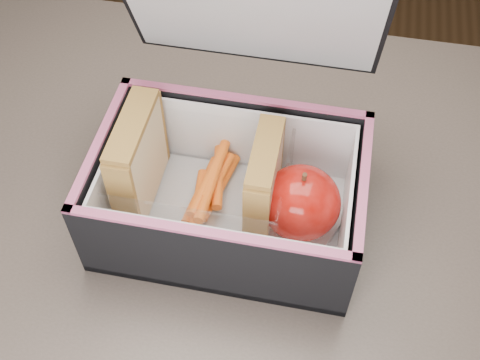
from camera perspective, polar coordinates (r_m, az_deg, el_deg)
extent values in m
cube|color=brown|center=(0.67, -0.45, -7.15)|extent=(1.20, 0.80, 0.03)
cube|color=#382D26|center=(1.33, -21.03, 1.73)|extent=(0.05, 0.05, 0.72)
cube|color=black|center=(0.63, 1.21, 15.33)|extent=(0.27, 0.08, 0.16)
cube|color=#DEBA8A|center=(0.65, -10.31, 1.90)|extent=(0.01, 0.10, 0.11)
cube|color=#BB525D|center=(0.65, -9.54, 1.55)|extent=(0.01, 0.10, 0.10)
cube|color=#DEBA8A|center=(0.65, -8.86, 1.68)|extent=(0.01, 0.10, 0.11)
cube|color=olive|center=(0.61, -10.28, 5.16)|extent=(0.03, 0.10, 0.01)
cube|color=#DEBA8A|center=(0.63, 1.56, -0.20)|extent=(0.01, 0.09, 0.10)
cube|color=#BB525D|center=(0.63, 2.26, -0.53)|extent=(0.01, 0.09, 0.09)
cube|color=#DEBA8A|center=(0.63, 2.98, -0.42)|extent=(0.01, 0.09, 0.10)
cube|color=olive|center=(0.59, 2.42, 2.73)|extent=(0.03, 0.09, 0.01)
cylinder|color=#FD5218|center=(0.67, -4.03, -2.42)|extent=(0.02, 0.10, 0.01)
cylinder|color=#FD5218|center=(0.67, -2.50, -0.57)|extent=(0.03, 0.09, 0.01)
cylinder|color=#FD5218|center=(0.65, -2.84, -0.55)|extent=(0.02, 0.09, 0.01)
cylinder|color=#FD5218|center=(0.68, -1.95, -0.66)|extent=(0.03, 0.09, 0.01)
cylinder|color=#FD5218|center=(0.68, -2.06, 0.62)|extent=(0.03, 0.10, 0.01)
cylinder|color=#FD5218|center=(0.67, -2.27, 1.36)|extent=(0.02, 0.10, 0.01)
cylinder|color=#FD5218|center=(0.68, -3.69, -0.97)|extent=(0.02, 0.10, 0.01)
cylinder|color=#FD5218|center=(0.66, -3.15, -1.50)|extent=(0.02, 0.10, 0.01)
cylinder|color=#FD5218|center=(0.66, -3.05, -0.15)|extent=(0.03, 0.10, 0.01)
cube|color=white|center=(0.66, 5.95, -3.89)|extent=(0.10, 0.10, 0.01)
ellipsoid|color=#950600|center=(0.62, 5.79, -2.15)|extent=(0.09, 0.09, 0.08)
cylinder|color=#452B18|center=(0.59, 6.12, 0.24)|extent=(0.01, 0.01, 0.01)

